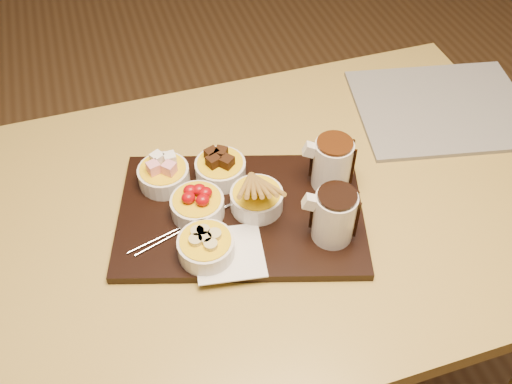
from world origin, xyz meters
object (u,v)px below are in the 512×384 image
object	(u,v)px
newspaper	(442,108)
pitcher_milk_chocolate	(332,164)
dining_table	(263,236)
serving_board	(241,214)
bowl_strawberries	(198,206)
pitcher_dark_chocolate	(334,217)

from	to	relation	value
newspaper	pitcher_milk_chocolate	bearing A→B (deg)	-144.92
dining_table	serving_board	xyz separation A→B (m)	(-0.05, -0.02, 0.11)
bowl_strawberries	pitcher_dark_chocolate	xyz separation A→B (m)	(0.22, -0.12, 0.03)
serving_board	bowl_strawberries	distance (m)	0.08
dining_table	newspaper	world-z (taller)	newspaper
pitcher_dark_chocolate	serving_board	bearing A→B (deg)	160.02
serving_board	newspaper	bearing A→B (deg)	34.35
dining_table	serving_board	world-z (taller)	serving_board
dining_table	pitcher_milk_chocolate	size ratio (longest dim) A/B	11.75
newspaper	dining_table	bearing A→B (deg)	-151.14
serving_board	bowl_strawberries	world-z (taller)	bowl_strawberries
bowl_strawberries	pitcher_milk_chocolate	distance (m)	0.27
dining_table	pitcher_milk_chocolate	distance (m)	0.22
pitcher_milk_chocolate	newspaper	distance (m)	0.38
dining_table	pitcher_milk_chocolate	bearing A→B (deg)	0.34
pitcher_dark_chocolate	newspaper	world-z (taller)	pitcher_dark_chocolate
serving_board	pitcher_milk_chocolate	xyz separation A→B (m)	(0.19, 0.02, 0.06)
bowl_strawberries	pitcher_milk_chocolate	world-z (taller)	pitcher_milk_chocolate
dining_table	pitcher_dark_chocolate	size ratio (longest dim) A/B	11.75
pitcher_milk_chocolate	bowl_strawberries	bearing A→B (deg)	-163.61
pitcher_milk_chocolate	newspaper	xyz separation A→B (m)	(0.34, 0.15, -0.06)
dining_table	pitcher_milk_chocolate	xyz separation A→B (m)	(0.14, 0.00, 0.17)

